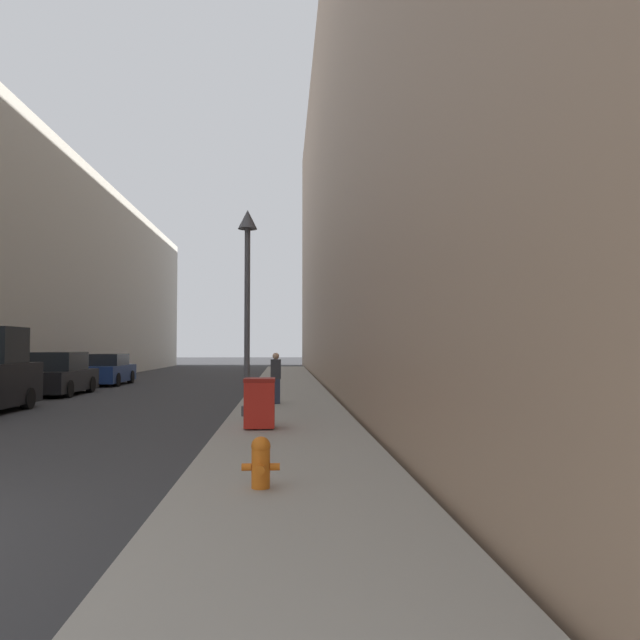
% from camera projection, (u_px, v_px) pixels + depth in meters
% --- Properties ---
extents(sidewalk_right, '(3.07, 60.00, 0.14)m').
position_uv_depth(sidewalk_right, '(288.00, 394.00, 23.64)').
color(sidewalk_right, '#9E998E').
rests_on(sidewalk_right, ground).
extents(building_right_stone, '(12.00, 60.00, 20.42)m').
position_uv_depth(building_right_stone, '(434.00, 186.00, 32.48)').
color(building_right_stone, '#9E7F66').
rests_on(building_right_stone, ground).
extents(fire_hydrant, '(0.47, 0.35, 0.63)m').
position_uv_depth(fire_hydrant, '(261.00, 461.00, 7.64)').
color(fire_hydrant, orange).
rests_on(fire_hydrant, sidewalk_right).
extents(trash_bin, '(0.65, 0.69, 1.06)m').
position_uv_depth(trash_bin, '(260.00, 403.00, 13.18)').
color(trash_bin, red).
rests_on(trash_bin, sidewalk_right).
extents(lamppost, '(0.48, 0.48, 5.18)m').
position_uv_depth(lamppost, '(247.00, 277.00, 15.65)').
color(lamppost, '#4C4C51').
rests_on(lamppost, sidewalk_right).
extents(parked_sedan_near, '(1.92, 4.45, 1.65)m').
position_uv_depth(parked_sedan_near, '(58.00, 375.00, 24.00)').
color(parked_sedan_near, black).
rests_on(parked_sedan_near, ground).
extents(parked_sedan_far, '(1.81, 4.49, 1.51)m').
position_uv_depth(parked_sedan_far, '(108.00, 370.00, 30.25)').
color(parked_sedan_far, navy).
rests_on(parked_sedan_far, ground).
extents(pedestrian_on_sidewalk, '(0.31, 0.20, 1.54)m').
position_uv_depth(pedestrian_on_sidewalk, '(276.00, 378.00, 18.88)').
color(pedestrian_on_sidewalk, '#2D3347').
rests_on(pedestrian_on_sidewalk, sidewalk_right).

